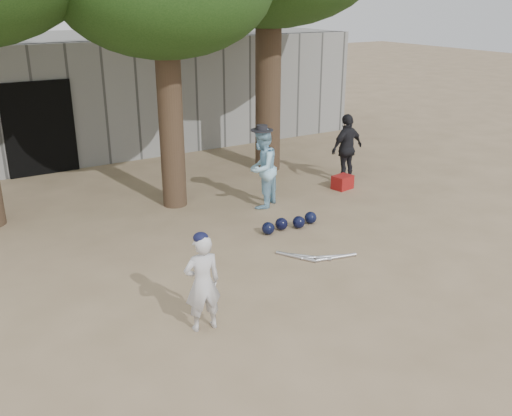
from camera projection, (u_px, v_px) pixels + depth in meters
ground at (256, 300)px, 8.04m from camera, size 70.00×70.00×0.00m
boy_player at (202, 283)px, 7.14m from camera, size 0.51×0.36×1.30m
spectator_blue at (262, 168)px, 11.32m from camera, size 0.99×0.94×1.61m
spectator_dark at (347, 148)px, 12.87m from camera, size 0.96×0.50×1.57m
red_bag at (342, 182)px, 12.61m from camera, size 0.47×0.39×0.30m
back_building at (63, 92)px, 15.79m from camera, size 16.00×5.24×3.00m
helmet_row at (290, 223)px, 10.45m from camera, size 1.19×0.32×0.23m
bat_pile at (316, 257)px, 9.29m from camera, size 1.10×0.79×0.06m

